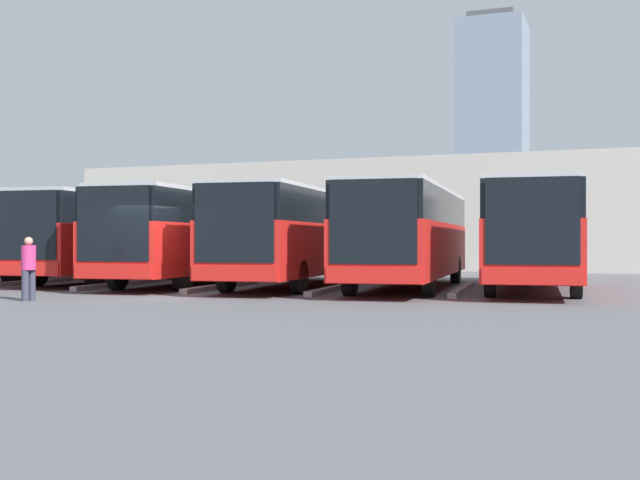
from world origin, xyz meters
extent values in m
plane|color=#5B5B60|center=(0.00, 0.00, 0.00)|extent=(600.00, 600.00, 0.00)
cube|color=red|center=(-9.38, -6.30, 1.26)|extent=(3.68, 11.84, 1.62)
cube|color=black|center=(-9.38, -6.30, 2.57)|extent=(3.62, 11.66, 0.99)
cube|color=black|center=(-9.97, -0.49, 2.01)|extent=(2.20, 0.26, 2.11)
cube|color=red|center=(-9.97, -0.49, 0.67)|extent=(2.38, 0.30, 0.40)
cube|color=silver|center=(-9.38, -6.30, 3.12)|extent=(3.53, 11.36, 0.12)
cylinder|color=black|center=(-10.85, -2.82, 0.49)|extent=(0.40, 1.01, 0.99)
cylinder|color=black|center=(-8.65, -2.60, 0.49)|extent=(0.40, 1.01, 0.99)
cylinder|color=black|center=(-10.12, -10.00, 0.49)|extent=(0.40, 1.01, 0.99)
cylinder|color=black|center=(-7.92, -9.78, 0.49)|extent=(0.40, 1.01, 0.99)
cube|color=#9E9E99|center=(-7.50, -4.55, 0.07)|extent=(0.85, 6.06, 0.15)
cube|color=red|center=(-5.63, -5.51, 1.26)|extent=(3.68, 11.84, 1.62)
cube|color=black|center=(-5.63, -5.51, 2.57)|extent=(3.62, 11.66, 0.99)
cube|color=black|center=(-6.22, 0.30, 2.01)|extent=(2.20, 0.26, 2.11)
cube|color=red|center=(-6.22, 0.30, 0.67)|extent=(2.38, 0.30, 0.40)
cube|color=silver|center=(-5.63, -5.51, 3.12)|extent=(3.53, 11.36, 0.12)
cylinder|color=black|center=(-7.09, -2.03, 0.49)|extent=(0.40, 1.01, 0.99)
cylinder|color=black|center=(-4.89, -1.81, 0.49)|extent=(0.40, 1.01, 0.99)
cylinder|color=black|center=(-6.36, -9.21, 0.49)|extent=(0.40, 1.01, 0.99)
cylinder|color=black|center=(-4.16, -8.99, 0.49)|extent=(0.40, 1.01, 0.99)
cube|color=#9E9E99|center=(-3.75, -3.76, 0.07)|extent=(0.85, 6.06, 0.15)
cube|color=red|center=(-1.88, -5.34, 1.26)|extent=(3.68, 11.84, 1.62)
cube|color=black|center=(-1.88, -5.34, 2.57)|extent=(3.62, 11.66, 0.99)
cube|color=black|center=(-2.47, 0.47, 2.01)|extent=(2.20, 0.26, 2.11)
cube|color=red|center=(-2.47, 0.47, 0.67)|extent=(2.38, 0.30, 0.40)
cube|color=silver|center=(-1.88, -5.34, 3.12)|extent=(3.53, 11.36, 0.12)
cylinder|color=black|center=(-3.34, -1.86, 0.49)|extent=(0.40, 1.01, 0.99)
cylinder|color=black|center=(-1.14, -1.63, 0.49)|extent=(0.40, 1.01, 0.99)
cylinder|color=black|center=(-2.61, -9.04, 0.49)|extent=(0.40, 1.01, 0.99)
cylinder|color=black|center=(-0.41, -8.81, 0.49)|extent=(0.40, 1.01, 0.99)
cube|color=#9E9E99|center=(0.00, -3.59, 0.07)|extent=(0.85, 6.06, 0.15)
cube|color=red|center=(1.88, -5.28, 1.26)|extent=(3.68, 11.84, 1.62)
cube|color=black|center=(1.88, -5.28, 2.57)|extent=(3.62, 11.66, 0.99)
cube|color=black|center=(1.29, 0.52, 2.01)|extent=(2.20, 0.26, 2.11)
cube|color=red|center=(1.29, 0.53, 0.67)|extent=(2.38, 0.30, 0.40)
cube|color=silver|center=(1.88, -5.28, 3.12)|extent=(3.53, 11.36, 0.12)
cylinder|color=black|center=(0.41, -1.80, 0.49)|extent=(0.40, 1.01, 0.99)
cylinder|color=black|center=(2.61, -1.58, 0.49)|extent=(0.40, 1.01, 0.99)
cylinder|color=black|center=(1.14, -8.98, 0.49)|extent=(0.40, 1.01, 0.99)
cylinder|color=black|center=(3.34, -8.76, 0.49)|extent=(0.40, 1.01, 0.99)
cube|color=#9E9E99|center=(3.75, -3.53, 0.07)|extent=(0.85, 6.06, 0.15)
cube|color=red|center=(5.63, -6.05, 1.26)|extent=(3.68, 11.84, 1.62)
cube|color=black|center=(5.63, -6.05, 2.57)|extent=(3.62, 11.66, 0.99)
cube|color=black|center=(5.04, -0.25, 2.01)|extent=(2.20, 0.26, 2.11)
cube|color=red|center=(5.04, -0.24, 0.67)|extent=(2.38, 0.30, 0.40)
cube|color=silver|center=(5.63, -6.05, 3.12)|extent=(3.53, 11.36, 0.12)
cylinder|color=black|center=(4.16, -2.57, 0.49)|extent=(0.40, 1.01, 0.99)
cylinder|color=black|center=(6.36, -2.35, 0.49)|extent=(0.40, 1.01, 0.99)
cylinder|color=black|center=(4.89, -9.75, 0.49)|extent=(0.40, 1.01, 0.99)
cylinder|color=black|center=(7.09, -9.53, 0.49)|extent=(0.40, 1.01, 0.99)
cube|color=#9E9E99|center=(7.50, -4.31, 0.07)|extent=(0.85, 6.06, 0.15)
cube|color=red|center=(9.38, -6.40, 1.26)|extent=(3.68, 11.84, 1.62)
cube|color=black|center=(9.38, -6.40, 2.57)|extent=(3.62, 11.66, 0.99)
cube|color=silver|center=(9.38, -6.40, 3.12)|extent=(3.53, 11.36, 0.12)
cylinder|color=black|center=(7.92, -2.92, 0.49)|extent=(0.40, 1.01, 0.99)
cylinder|color=black|center=(8.65, -10.10, 0.49)|extent=(0.40, 1.01, 0.99)
cylinder|color=black|center=(10.85, -9.88, 0.49)|extent=(0.40, 1.01, 0.99)
cylinder|color=#38384C|center=(2.11, 3.05, 0.39)|extent=(0.21, 0.21, 0.79)
cylinder|color=#38384C|center=(2.07, 2.86, 0.39)|extent=(0.21, 0.21, 0.79)
cylinder|color=#D13375|center=(2.09, 2.95, 1.10)|extent=(0.43, 0.43, 0.62)
sphere|color=tan|center=(2.09, 2.95, 1.52)|extent=(0.21, 0.21, 0.21)
cube|color=beige|center=(0.00, -26.72, 2.92)|extent=(36.50, 12.64, 5.85)
cube|color=silver|center=(0.00, -34.54, 5.60)|extent=(36.50, 3.00, 0.24)
cylinder|color=slate|center=(-12.78, -35.64, 2.80)|extent=(0.20, 0.20, 5.60)
cylinder|color=slate|center=(12.78, -35.64, 2.80)|extent=(0.20, 0.20, 5.60)
cube|color=#7F8EA3|center=(28.26, -241.28, 35.94)|extent=(20.77, 20.77, 71.89)
cube|color=#4C4C51|center=(28.26, -241.28, 73.09)|extent=(14.54, 14.54, 2.40)
camera|label=1|loc=(-12.10, 19.27, 1.52)|focal=45.00mm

